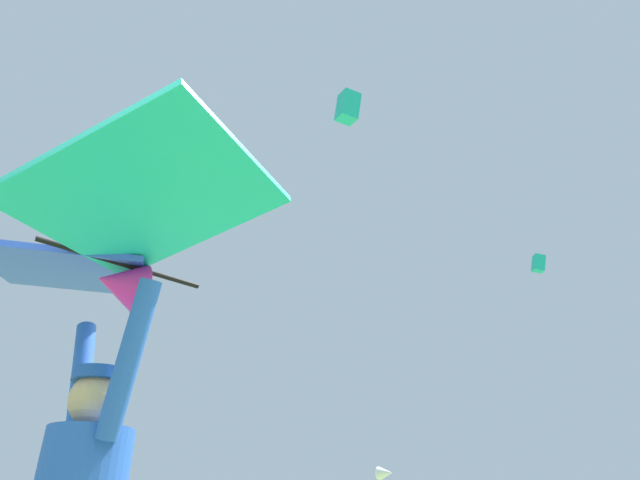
# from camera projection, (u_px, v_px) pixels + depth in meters

# --- Properties ---
(held_stunt_kite) EXTENTS (2.04, 1.28, 0.43)m
(held_stunt_kite) POSITION_uv_depth(u_px,v_px,m) (107.00, 248.00, 2.53)
(held_stunt_kite) COLOR black
(distant_kite_teal_mid_right) EXTENTS (1.01, 0.81, 1.09)m
(distant_kite_teal_mid_right) POSITION_uv_depth(u_px,v_px,m) (538.00, 263.00, 30.27)
(distant_kite_teal_mid_right) COLOR #19B2AD
(distant_kite_teal_high_right) EXTENTS (1.03, 0.89, 1.13)m
(distant_kite_teal_high_right) POSITION_uv_depth(u_px,v_px,m) (348.00, 107.00, 18.58)
(distant_kite_teal_high_right) COLOR #19B2AD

